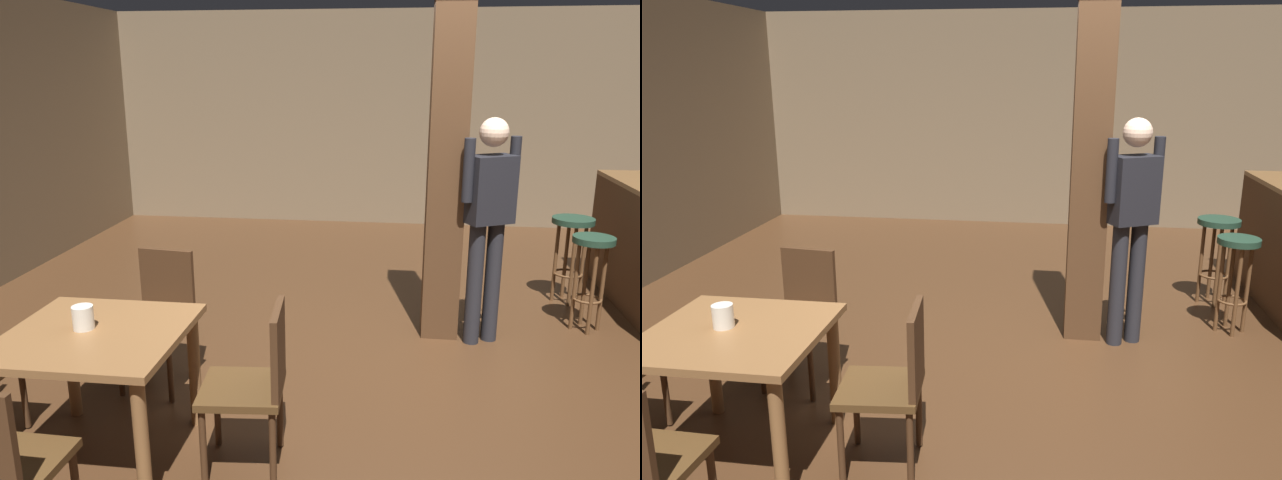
% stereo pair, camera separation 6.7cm
% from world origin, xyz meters
% --- Properties ---
extents(ground_plane, '(10.80, 10.80, 0.00)m').
position_xyz_m(ground_plane, '(0.00, 0.00, 0.00)').
color(ground_plane, '#422816').
extents(wall_back, '(8.00, 0.10, 2.80)m').
position_xyz_m(wall_back, '(0.00, 4.50, 1.40)').
color(wall_back, '#756047').
rests_on(wall_back, ground_plane).
extents(pillar, '(0.28, 0.28, 2.80)m').
position_xyz_m(pillar, '(0.23, 0.76, 1.40)').
color(pillar, '#4C301C').
rests_on(pillar, ground_plane).
extents(dining_table, '(0.91, 0.91, 0.74)m').
position_xyz_m(dining_table, '(-1.66, -1.16, 0.61)').
color(dining_table, brown).
rests_on(dining_table, ground_plane).
extents(chair_east, '(0.46, 0.46, 0.89)m').
position_xyz_m(chair_east, '(-0.81, -1.14, 0.51)').
color(chair_east, '#4C3319').
rests_on(chair_east, ground_plane).
extents(chair_north, '(0.46, 0.46, 0.89)m').
position_xyz_m(chair_north, '(-1.65, -0.31, 0.51)').
color(chair_north, '#4C3319').
rests_on(chair_north, ground_plane).
extents(napkin_cup, '(0.11, 0.11, 0.13)m').
position_xyz_m(napkin_cup, '(-1.73, -1.14, 0.80)').
color(napkin_cup, silver).
rests_on(napkin_cup, dining_table).
extents(standing_person, '(0.45, 0.33, 1.72)m').
position_xyz_m(standing_person, '(0.54, 0.64, 1.00)').
color(standing_person, black).
rests_on(standing_person, ground_plane).
extents(bar_stool_near, '(0.32, 0.32, 0.78)m').
position_xyz_m(bar_stool_near, '(1.41, 0.97, 0.57)').
color(bar_stool_near, '#1E3828').
rests_on(bar_stool_near, ground_plane).
extents(bar_stool_mid, '(0.36, 0.36, 0.78)m').
position_xyz_m(bar_stool_mid, '(1.42, 1.62, 0.59)').
color(bar_stool_mid, '#1E3828').
rests_on(bar_stool_mid, ground_plane).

